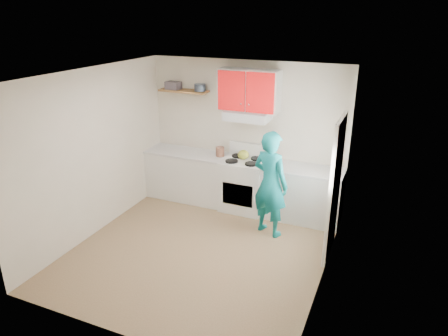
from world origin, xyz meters
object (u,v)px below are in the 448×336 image
at_px(crock, 220,152).
at_px(tin, 200,88).
at_px(stove, 244,185).
at_px(kettle, 243,155).
at_px(person, 270,184).

bearing_deg(crock, tin, 163.63).
height_order(stove, kettle, kettle).
relative_size(kettle, crock, 1.06).
distance_m(tin, kettle, 1.41).
relative_size(stove, crock, 4.89).
distance_m(stove, tin, 1.89).
bearing_deg(tin, kettle, -7.73).
bearing_deg(person, crock, -10.97).
relative_size(tin, kettle, 1.03).
bearing_deg(person, tin, -7.23).
xyz_separation_m(stove, crock, (-0.49, 0.05, 0.53)).
bearing_deg(tin, crock, -16.37).
relative_size(stove, kettle, 4.62).
height_order(tin, kettle, tin).
xyz_separation_m(stove, tin, (-0.92, 0.18, 1.64)).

